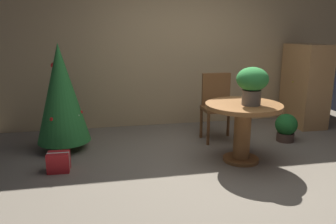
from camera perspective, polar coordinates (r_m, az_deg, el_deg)
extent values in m
plane|color=#756B5B|center=(3.96, 9.66, -10.19)|extent=(6.60, 6.60, 0.00)
cube|color=tan|center=(5.73, 2.13, 10.84)|extent=(6.00, 0.10, 2.60)
cylinder|color=brown|center=(4.33, 12.34, -7.87)|extent=(0.45, 0.45, 0.04)
cylinder|color=brown|center=(4.22, 12.58, -3.56)|extent=(0.21, 0.21, 0.64)
cylinder|color=brown|center=(4.13, 12.83, 1.04)|extent=(0.93, 0.93, 0.05)
cylinder|color=#665B51|center=(4.06, 14.08, 2.42)|extent=(0.22, 0.22, 0.18)
ellipsoid|color=#287533|center=(4.03, 14.26, 5.49)|extent=(0.37, 0.37, 0.28)
sphere|color=#E5A8B2|center=(4.07, 12.97, 6.56)|extent=(0.05, 0.05, 0.05)
sphere|color=#E5A8B2|center=(4.01, 15.62, 5.31)|extent=(0.08, 0.08, 0.08)
cylinder|color=brown|center=(4.91, 11.74, -2.66)|extent=(0.04, 0.04, 0.46)
cylinder|color=brown|center=(4.76, 6.91, -2.99)|extent=(0.04, 0.04, 0.46)
cylinder|color=brown|center=(5.21, 10.28, -1.63)|extent=(0.04, 0.04, 0.46)
cylinder|color=brown|center=(5.07, 5.70, -1.92)|extent=(0.04, 0.04, 0.46)
cube|color=brown|center=(4.92, 8.78, 0.55)|extent=(0.48, 0.38, 0.05)
cube|color=brown|center=(5.02, 8.23, 3.91)|extent=(0.43, 0.05, 0.48)
cylinder|color=brown|center=(4.81, -17.20, -5.41)|extent=(0.10, 0.10, 0.13)
cone|color=#287533|center=(4.63, -17.83, 3.07)|extent=(0.71, 0.71, 1.32)
sphere|color=red|center=(4.60, -19.04, 7.57)|extent=(0.07, 0.07, 0.07)
sphere|color=silver|center=(4.92, -19.63, -1.57)|extent=(0.05, 0.05, 0.05)
sphere|color=red|center=(4.64, -14.69, -0.03)|extent=(0.05, 0.05, 0.05)
sphere|color=silver|center=(4.69, -20.14, -0.04)|extent=(0.06, 0.06, 0.06)
sphere|color=red|center=(4.51, -19.19, -1.18)|extent=(0.07, 0.07, 0.07)
sphere|color=silver|center=(4.57, -15.27, -0.60)|extent=(0.06, 0.06, 0.06)
cube|color=red|center=(4.10, -18.22, -8.14)|extent=(0.25, 0.20, 0.23)
cube|color=silver|center=(4.10, -18.22, -8.14)|extent=(0.25, 0.04, 0.23)
cube|color=#B27F4C|center=(6.12, 22.42, 4.23)|extent=(0.46, 0.81, 1.38)
sphere|color=#B29338|center=(5.98, 20.57, 4.86)|extent=(0.04, 0.04, 0.04)
cylinder|color=#4C382D|center=(5.23, 19.43, -4.04)|extent=(0.25, 0.25, 0.13)
sphere|color=#1E6628|center=(5.18, 19.60, -2.03)|extent=(0.32, 0.32, 0.32)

